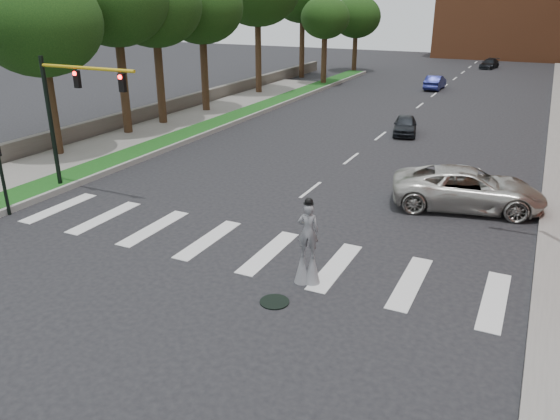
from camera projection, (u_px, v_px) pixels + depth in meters
name	position (u px, v px, depth m)	size (l,w,h in m)	color
ground_plane	(224.00, 257.00, 19.42)	(160.00, 160.00, 0.00)	black
grass_median	(231.00, 118.00, 40.79)	(2.00, 60.00, 0.25)	#144715
median_curb	(243.00, 119.00, 40.36)	(0.20, 60.00, 0.28)	gray
sidewalk_left	(106.00, 145.00, 33.63)	(4.00, 60.00, 0.18)	slate
stone_wall	(185.00, 103.00, 44.53)	(0.50, 56.00, 1.10)	#59534C
manhole	(275.00, 302.00, 16.52)	(0.90, 0.90, 0.04)	black
traffic_signal	(67.00, 104.00, 24.37)	(5.30, 0.23, 6.20)	black
secondary_signal	(1.00, 171.00, 22.45)	(0.25, 0.21, 3.23)	black
stilt_performer	(308.00, 250.00, 17.27)	(0.83, 0.60, 2.92)	#362315
suv_crossing	(468.00, 189.00, 23.60)	(2.95, 6.40, 1.78)	beige
car_near	(405.00, 125.00, 36.42)	(1.48, 3.67, 1.25)	black
car_mid	(435.00, 82.00, 54.01)	(1.45, 4.16, 1.37)	navy
car_far	(489.00, 64.00, 69.68)	(1.67, 4.12, 1.20)	black
tree_1	(39.00, 23.00, 28.97)	(6.66, 6.66, 10.16)	#362315
tree_2	(115.00, 1.00, 33.48)	(6.59, 6.59, 11.23)	#362315
tree_3	(201.00, 8.00, 40.85)	(6.30, 6.30, 10.55)	#362315
tree_6	(325.00, 18.00, 54.53)	(4.91, 4.91, 8.75)	#362315
tree_7	(356.00, 17.00, 64.90)	(5.78, 5.78, 8.82)	#362315
tree_8	(154.00, 6.00, 36.44)	(6.43, 6.43, 10.80)	#362315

